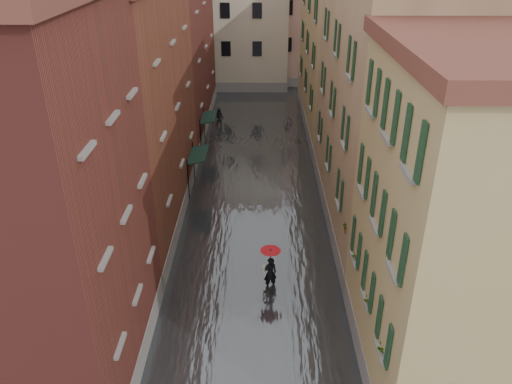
{
  "coord_description": "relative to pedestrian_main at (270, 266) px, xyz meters",
  "views": [
    {
      "loc": [
        0.26,
        -15.58,
        14.48
      ],
      "look_at": [
        0.1,
        6.42,
        3.0
      ],
      "focal_mm": 35.0,
      "sensor_mm": 36.0,
      "label": 1
    }
  ],
  "objects": [
    {
      "name": "building_end_cream",
      "position": [
        -3.76,
        35.34,
        5.26
      ],
      "size": [
        12.0,
        9.0,
        13.0
      ],
      "primitive_type": "cube",
      "color": "beige",
      "rests_on": "ground"
    },
    {
      "name": "pedestrian_far",
      "position": [
        -3.82,
        21.11,
        -0.42
      ],
      "size": [
        0.93,
        0.8,
        1.65
      ],
      "primitive_type": "imported",
      "rotation": [
        0.0,
        0.0,
        -0.25
      ],
      "color": "black",
      "rests_on": "ground"
    },
    {
      "name": "ground",
      "position": [
        -0.76,
        -2.66,
        -1.24
      ],
      "size": [
        120.0,
        120.0,
        0.0
      ],
      "primitive_type": "plane",
      "color": "#535355",
      "rests_on": "ground"
    },
    {
      "name": "building_right_far",
      "position": [
        6.24,
        21.34,
        4.51
      ],
      "size": [
        6.0,
        16.0,
        11.5
      ],
      "primitive_type": "cube",
      "color": "tan",
      "rests_on": "ground"
    },
    {
      "name": "building_right_mid",
      "position": [
        6.24,
        6.34,
        5.26
      ],
      "size": [
        6.0,
        14.0,
        13.0
      ],
      "primitive_type": "cube",
      "color": "tan",
      "rests_on": "ground"
    },
    {
      "name": "awning_near",
      "position": [
        -4.25,
        9.54,
        1.22
      ],
      "size": [
        1.09,
        2.74,
        2.8
      ],
      "color": "black",
      "rests_on": "ground"
    },
    {
      "name": "pedestrian_main",
      "position": [
        0.0,
        0.0,
        0.0
      ],
      "size": [
        0.94,
        0.94,
        2.06
      ],
      "color": "black",
      "rests_on": "ground"
    },
    {
      "name": "awning_far",
      "position": [
        -4.25,
        16.45,
        1.22
      ],
      "size": [
        1.09,
        2.71,
        2.8
      ],
      "color": "black",
      "rests_on": "ground"
    },
    {
      "name": "building_left_near",
      "position": [
        -7.76,
        -4.66,
        5.26
      ],
      "size": [
        6.0,
        8.0,
        13.0
      ],
      "primitive_type": "cube",
      "color": "maroon",
      "rests_on": "ground"
    },
    {
      "name": "building_right_near",
      "position": [
        6.24,
        -4.66,
        4.51
      ],
      "size": [
        6.0,
        8.0,
        11.5
      ],
      "primitive_type": "cube",
      "color": "tan",
      "rests_on": "ground"
    },
    {
      "name": "building_left_mid",
      "position": [
        -7.76,
        6.34,
        5.01
      ],
      "size": [
        6.0,
        14.0,
        12.5
      ],
      "primitive_type": "cube",
      "color": "brown",
      "rests_on": "ground"
    },
    {
      "name": "building_end_pink",
      "position": [
        5.24,
        37.34,
        4.76
      ],
      "size": [
        10.0,
        9.0,
        12.0
      ],
      "primitive_type": "cube",
      "color": "tan",
      "rests_on": "ground"
    },
    {
      "name": "building_left_far",
      "position": [
        -7.76,
        21.34,
        5.76
      ],
      "size": [
        6.0,
        16.0,
        14.0
      ],
      "primitive_type": "cube",
      "color": "maroon",
      "rests_on": "ground"
    },
    {
      "name": "window_planters",
      "position": [
        3.36,
        -3.48,
        2.27
      ],
      "size": [
        0.59,
        7.98,
        0.84
      ],
      "color": "maroon",
      "rests_on": "ground"
    },
    {
      "name": "floodwater",
      "position": [
        -0.76,
        10.34,
        -1.14
      ],
      "size": [
        10.0,
        60.0,
        0.2
      ],
      "primitive_type": "cube",
      "color": "#3F4246",
      "rests_on": "ground"
    }
  ]
}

